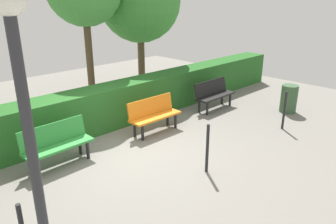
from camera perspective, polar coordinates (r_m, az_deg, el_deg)
The scene contains 10 objects.
ground_plane at distance 7.24m, azimuth -6.14°, elevation -7.15°, with size 16.93×16.93×0.00m, color gray.
bench_black at distance 9.86m, azimuth 7.99°, elevation 3.25°, with size 1.44×0.49×0.86m.
bench_orange at distance 8.11m, azimuth -2.53°, elevation -0.29°, with size 1.41×0.48×0.86m.
bench_green at distance 6.92m, azimuth -18.93°, elevation -5.13°, with size 1.41×0.49×0.86m.
hedge_row at distance 8.87m, azimuth -7.51°, elevation 1.79°, with size 12.93×0.78×1.08m, color #266023.
tree_near at distance 11.57m, azimuth -4.98°, elevation 18.73°, with size 2.75×2.75×4.43m.
railing_post_near at distance 8.77m, azimuth 19.73°, elevation 0.24°, with size 0.06×0.06×1.00m, color black.
railing_post_mid at distance 6.31m, azimuth 6.91°, elevation -6.40°, with size 0.06×0.06×1.00m, color black.
lamp_post at distance 3.55m, azimuth -24.35°, elevation 4.20°, with size 0.36×0.36×3.45m.
trash_bin at distance 10.15m, azimuth 20.43°, elevation 2.20°, with size 0.47×0.47×0.81m, color #385938.
Camera 1 is at (3.93, 5.11, 3.29)m, focal length 34.75 mm.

